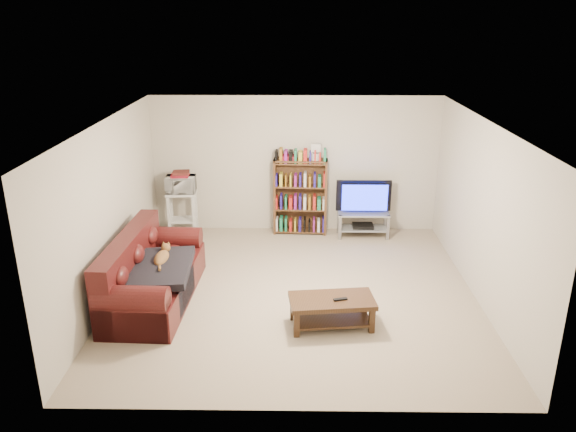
{
  "coord_description": "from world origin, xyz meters",
  "views": [
    {
      "loc": [
        0.01,
        -7.06,
        3.71
      ],
      "look_at": [
        -0.1,
        0.4,
        1.0
      ],
      "focal_mm": 35.0,
      "sensor_mm": 36.0,
      "label": 1
    }
  ],
  "objects_px": {
    "coffee_table": "(332,307)",
    "sofa": "(149,278)",
    "bookshelf": "(300,196)",
    "tv_stand": "(363,220)"
  },
  "relations": [
    {
      "from": "tv_stand",
      "to": "bookshelf",
      "type": "xyz_separation_m",
      "value": [
        -1.1,
        0.16,
        0.39
      ]
    },
    {
      "from": "sofa",
      "to": "tv_stand",
      "type": "height_order",
      "value": "sofa"
    },
    {
      "from": "sofa",
      "to": "bookshelf",
      "type": "relative_size",
      "value": 1.64
    },
    {
      "from": "coffee_table",
      "to": "sofa",
      "type": "bearing_deg",
      "value": 158.78
    },
    {
      "from": "sofa",
      "to": "bookshelf",
      "type": "xyz_separation_m",
      "value": [
        2.07,
        2.54,
        0.37
      ]
    },
    {
      "from": "bookshelf",
      "to": "sofa",
      "type": "bearing_deg",
      "value": -126.6
    },
    {
      "from": "tv_stand",
      "to": "bookshelf",
      "type": "height_order",
      "value": "bookshelf"
    },
    {
      "from": "tv_stand",
      "to": "coffee_table",
      "type": "bearing_deg",
      "value": -103.38
    },
    {
      "from": "coffee_table",
      "to": "tv_stand",
      "type": "relative_size",
      "value": 1.24
    },
    {
      "from": "sofa",
      "to": "coffee_table",
      "type": "xyz_separation_m",
      "value": [
        2.44,
        -0.65,
        -0.06
      ]
    }
  ]
}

